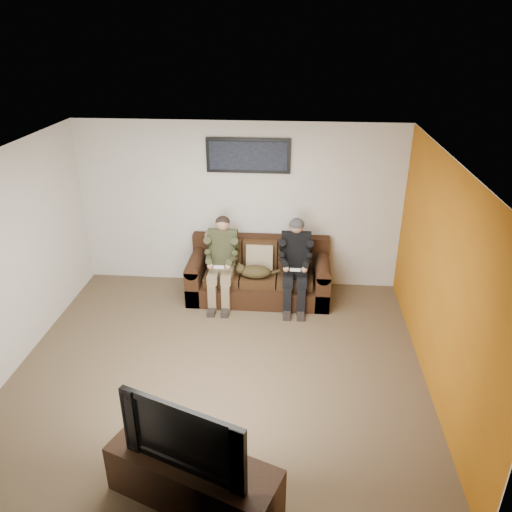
# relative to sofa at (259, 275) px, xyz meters

# --- Properties ---
(floor) EXTENTS (5.00, 5.00, 0.00)m
(floor) POSITION_rel_sofa_xyz_m (-0.35, -1.83, -0.33)
(floor) COLOR brown
(floor) RESTS_ON ground
(ceiling) EXTENTS (5.00, 5.00, 0.00)m
(ceiling) POSITION_rel_sofa_xyz_m (-0.35, -1.83, 2.27)
(ceiling) COLOR silver
(ceiling) RESTS_ON ground
(wall_back) EXTENTS (5.00, 0.00, 5.00)m
(wall_back) POSITION_rel_sofa_xyz_m (-0.35, 0.42, 0.97)
(wall_back) COLOR beige
(wall_back) RESTS_ON ground
(wall_front) EXTENTS (5.00, 0.00, 5.00)m
(wall_front) POSITION_rel_sofa_xyz_m (-0.35, -4.08, 0.97)
(wall_front) COLOR beige
(wall_front) RESTS_ON ground
(wall_left) EXTENTS (0.00, 4.50, 4.50)m
(wall_left) POSITION_rel_sofa_xyz_m (-2.85, -1.83, 0.97)
(wall_left) COLOR beige
(wall_left) RESTS_ON ground
(wall_right) EXTENTS (0.00, 4.50, 4.50)m
(wall_right) POSITION_rel_sofa_xyz_m (2.15, -1.83, 0.97)
(wall_right) COLOR beige
(wall_right) RESTS_ON ground
(accent_wall_right) EXTENTS (0.00, 4.50, 4.50)m
(accent_wall_right) POSITION_rel_sofa_xyz_m (2.14, -1.83, 0.97)
(accent_wall_right) COLOR #AD6111
(accent_wall_right) RESTS_ON ground
(sofa) EXTENTS (2.13, 0.92, 0.87)m
(sofa) POSITION_rel_sofa_xyz_m (0.00, 0.00, 0.00)
(sofa) COLOR black
(sofa) RESTS_ON ground
(throw_pillow) EXTENTS (0.41, 0.19, 0.40)m
(throw_pillow) POSITION_rel_sofa_xyz_m (0.00, 0.04, 0.29)
(throw_pillow) COLOR tan
(throw_pillow) RESTS_ON sofa
(throw_blanket) EXTENTS (0.44, 0.21, 0.08)m
(throw_blanket) POSITION_rel_sofa_xyz_m (-0.65, 0.27, 0.54)
(throw_blanket) COLOR tan
(throw_blanket) RESTS_ON sofa
(person_left) EXTENTS (0.51, 0.87, 1.28)m
(person_left) POSITION_rel_sofa_xyz_m (-0.55, -0.18, 0.39)
(person_left) COLOR #826E51
(person_left) RESTS_ON sofa
(person_right) EXTENTS (0.51, 0.86, 1.29)m
(person_right) POSITION_rel_sofa_xyz_m (0.55, -0.18, 0.39)
(person_right) COLOR black
(person_right) RESTS_ON sofa
(cat) EXTENTS (0.66, 0.26, 0.24)m
(cat) POSITION_rel_sofa_xyz_m (-0.06, -0.27, 0.20)
(cat) COLOR #4C3D1E
(cat) RESTS_ON sofa
(framed_poster) EXTENTS (1.25, 0.05, 0.52)m
(framed_poster) POSITION_rel_sofa_xyz_m (-0.20, 0.39, 1.77)
(framed_poster) COLOR black
(framed_poster) RESTS_ON wall_back
(tv_stand) EXTENTS (1.63, 1.02, 0.49)m
(tv_stand) POSITION_rel_sofa_xyz_m (-0.29, -3.78, -0.09)
(tv_stand) COLOR black
(tv_stand) RESTS_ON ground
(television) EXTENTS (1.14, 0.56, 0.67)m
(television) POSITION_rel_sofa_xyz_m (-0.29, -3.78, 0.49)
(television) COLOR black
(television) RESTS_ON tv_stand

